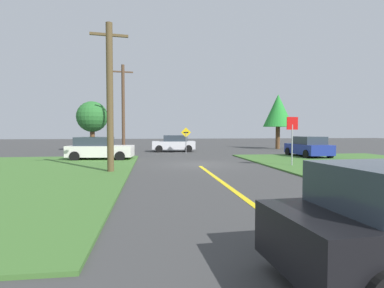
{
  "coord_description": "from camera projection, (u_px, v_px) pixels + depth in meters",
  "views": [
    {
      "loc": [
        -2.8,
        -18.41,
        2.07
      ],
      "look_at": [
        0.06,
        2.98,
        1.12
      ],
      "focal_mm": 28.48,
      "sensor_mm": 36.0,
      "label": 1
    }
  ],
  "objects": [
    {
      "name": "direction_sign",
      "position": [
        186.0,
        137.0,
        27.45
      ],
      "size": [
        0.91,
        0.08,
        2.36
      ],
      "color": "slate",
      "rests_on": "ground"
    },
    {
      "name": "utility_pole_near",
      "position": [
        110.0,
        96.0,
        14.71
      ],
      "size": [
        1.8,
        0.36,
        7.24
      ],
      "color": "brown",
      "rests_on": "ground"
    },
    {
      "name": "lane_stripe_center",
      "position": [
        232.0,
        189.0,
        10.77
      ],
      "size": [
        0.2,
        14.0,
        0.01
      ],
      "primitive_type": "cube",
      "color": "yellow",
      "rests_on": "ground"
    },
    {
      "name": "car_approaching_junction",
      "position": [
        174.0,
        143.0,
        30.03
      ],
      "size": [
        4.22,
        2.19,
        1.62
      ],
      "rotation": [
        0.0,
        0.0,
        3.11
      ],
      "color": "silver",
      "rests_on": "ground"
    },
    {
      "name": "ground_plane",
      "position": [
        198.0,
        164.0,
        18.69
      ],
      "size": [
        120.0,
        120.0,
        0.0
      ],
      "primitive_type": "plane",
      "color": "#3D3D3D"
    },
    {
      "name": "parked_car_near_building",
      "position": [
        99.0,
        149.0,
        21.33
      ],
      "size": [
        4.58,
        2.37,
        1.62
      ],
      "rotation": [
        0.0,
        0.0,
        -0.09
      ],
      "color": "white",
      "rests_on": "ground"
    },
    {
      "name": "oak_tree_left",
      "position": [
        92.0,
        117.0,
        30.67
      ],
      "size": [
        3.09,
        3.09,
        5.03
      ],
      "color": "brown",
      "rests_on": "ground"
    },
    {
      "name": "stop_sign",
      "position": [
        292.0,
        132.0,
        17.42
      ],
      "size": [
        0.72,
        0.15,
        2.85
      ],
      "rotation": [
        0.0,
        0.0,
        3.3
      ],
      "color": "#9EA0A8",
      "rests_on": "ground"
    },
    {
      "name": "utility_pole_mid",
      "position": [
        123.0,
        108.0,
        27.56
      ],
      "size": [
        1.8,
        0.37,
        8.01
      ],
      "color": "#503826",
      "rests_on": "ground"
    },
    {
      "name": "car_on_crossroad",
      "position": [
        308.0,
        147.0,
        23.59
      ],
      "size": [
        2.15,
        4.27,
        1.62
      ],
      "rotation": [
        0.0,
        0.0,
        1.59
      ],
      "color": "navy",
      "rests_on": "ground"
    },
    {
      "name": "pine_tree_center",
      "position": [
        278.0,
        111.0,
        34.33
      ],
      "size": [
        3.31,
        3.31,
        6.16
      ],
      "color": "brown",
      "rests_on": "ground"
    }
  ]
}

